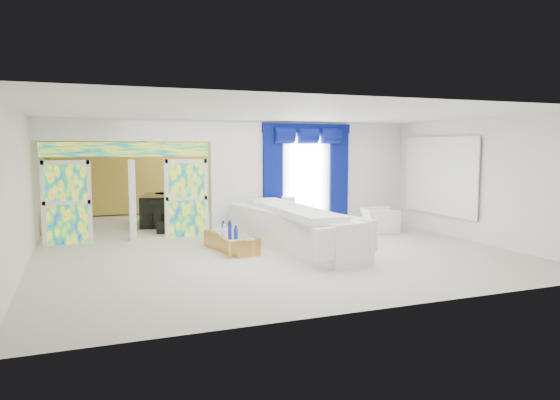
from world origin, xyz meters
name	(u,v)px	position (x,y,z in m)	size (l,w,h in m)	color
floor	(252,239)	(0.00, 0.00, 0.00)	(12.00, 12.00, 0.00)	#B7AF9E
dividing_wall	(313,176)	(2.15, 1.00, 1.50)	(5.70, 0.18, 3.00)	white
dividing_header	(127,130)	(-2.85, 1.00, 2.73)	(4.30, 0.18, 0.55)	white
stained_panel_left	(67,203)	(-4.28, 1.00, 1.00)	(0.95, 0.04, 2.00)	#994C3F
stained_panel_right	(187,198)	(-1.42, 1.00, 1.00)	(0.95, 0.04, 2.00)	#994C3F
stained_transom	(128,150)	(-2.85, 1.00, 2.25)	(4.00, 0.05, 0.35)	#994C3F
window_pane	(306,178)	(1.90, 0.90, 1.45)	(1.00, 0.02, 2.30)	white
blue_drape_left	(273,181)	(0.90, 0.87, 1.40)	(0.55, 0.10, 2.80)	#04084B
blue_drape_right	(339,179)	(2.90, 0.87, 1.40)	(0.55, 0.10, 2.80)	#04084B
blue_pelmet	(307,128)	(1.90, 0.87, 2.82)	(2.60, 0.12, 0.25)	#04084B
wall_mirror	(440,176)	(4.94, -1.00, 1.55)	(0.04, 2.70, 1.90)	white
gold_curtains	(199,170)	(0.00, 5.90, 1.50)	(9.70, 0.12, 2.90)	gold
white_sofa	(292,230)	(0.49, -1.44, 0.43)	(0.96, 4.49, 0.85)	white
coffee_table	(231,242)	(-0.86, -1.14, 0.19)	(0.57, 1.71, 0.38)	#C0873C
console_table	(299,226)	(1.49, 0.47, 0.20)	(1.22, 0.39, 0.41)	white
table_lamp	(288,208)	(1.19, 0.47, 0.70)	(0.36, 0.36, 0.58)	silver
armchair	(380,220)	(3.62, -0.17, 0.32)	(0.99, 0.87, 0.65)	white
grand_piano	(166,210)	(-1.59, 3.34, 0.45)	(1.35, 1.76, 0.89)	black
piano_bench	(176,227)	(-1.59, 1.74, 0.16)	(0.99, 0.38, 0.33)	black
tv_console	(61,220)	(-4.48, 2.70, 0.36)	(0.50, 0.46, 0.73)	tan
chandelier	(139,135)	(-2.30, 3.40, 2.65)	(0.60, 0.60, 0.60)	gold
decanters	(229,230)	(-0.90, -1.13, 0.47)	(0.14, 1.18, 0.25)	#14168E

